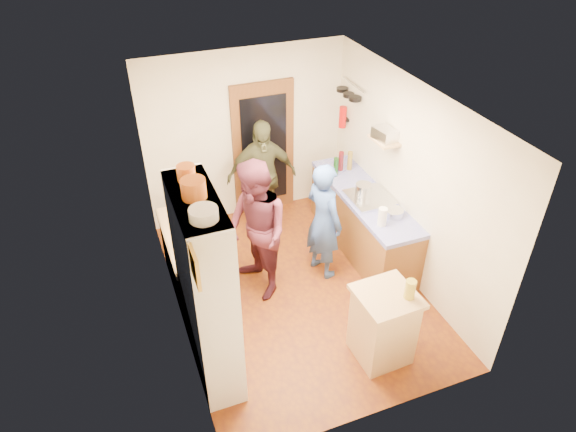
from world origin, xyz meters
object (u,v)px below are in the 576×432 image
island_base (383,327)px  person_hob (327,221)px  hutch_body (206,290)px  person_left (257,229)px  person_back (263,177)px  right_counter_base (362,223)px

island_base → person_hob: bearing=89.2°
hutch_body → person_left: hutch_body is taller
person_left → person_back: 1.36m
person_hob → person_left: 0.94m
hutch_body → person_left: 1.36m
hutch_body → right_counter_base: 2.90m
right_counter_base → person_left: (-1.64, -0.27, 0.51)m
island_base → right_counter_base: bearing=68.6°
hutch_body → right_counter_base: (2.50, 1.30, -0.68)m
hutch_body → person_left: size_ratio=1.19×
hutch_body → right_counter_base: bearing=27.5°
island_base → person_hob: size_ratio=0.52×
hutch_body → person_back: hutch_body is taller
hutch_body → right_counter_base: size_ratio=1.00×
right_counter_base → person_hob: bearing=-158.0°
hutch_body → person_back: bearing=59.2°
right_counter_base → island_base: size_ratio=2.56×
person_left → person_back: size_ratio=1.06×
island_base → person_left: 1.88m
person_hob → person_back: bearing=1.6°
right_counter_base → person_hob: (-0.70, -0.28, 0.40)m
hutch_body → person_hob: (1.80, 1.02, -0.28)m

